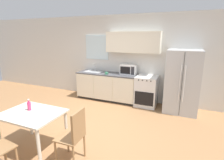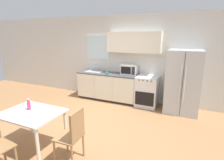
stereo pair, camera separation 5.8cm
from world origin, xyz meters
name	(u,v)px [view 1 (the left image)]	position (x,y,z in m)	size (l,w,h in m)	color
ground_plane	(87,128)	(0.00, 0.00, 0.00)	(12.00, 12.00, 0.00)	#9E7047
wall_back	(123,56)	(0.05, 2.21, 1.43)	(12.00, 0.38, 2.70)	silver
kitchen_counter	(107,86)	(-0.37, 1.89, 0.45)	(1.99, 0.64, 0.89)	#333333
oven_range	(146,91)	(0.94, 1.89, 0.45)	(0.62, 0.65, 0.90)	white
refrigerator	(182,82)	(1.90, 1.84, 0.85)	(0.87, 0.77, 1.71)	silver
kitchen_sink	(93,71)	(-0.87, 1.90, 0.91)	(0.55, 0.39, 0.25)	#B7BABC
microwave	(129,69)	(0.32, 2.01, 1.04)	(0.49, 0.33, 0.30)	silver
coffee_mug	(106,73)	(-0.30, 1.70, 0.93)	(0.11, 0.08, 0.08)	#3F8C66
dining_table	(32,118)	(-0.50, -1.03, 0.62)	(1.05, 0.80, 0.73)	beige
dining_chair_side	(75,133)	(0.40, -1.03, 0.54)	(0.41, 0.41, 0.93)	#997047
drink_bottle	(29,106)	(-0.63, -0.96, 0.81)	(0.07, 0.07, 0.21)	#DB386B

